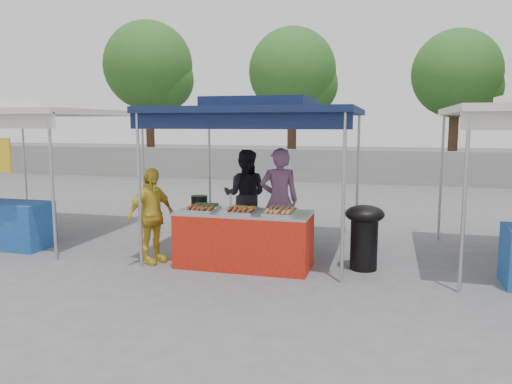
% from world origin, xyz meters
% --- Properties ---
extents(ground_plane, '(80.00, 80.00, 0.00)m').
position_xyz_m(ground_plane, '(0.00, 0.00, 0.00)').
color(ground_plane, '#545457').
extents(back_wall, '(40.00, 0.25, 1.20)m').
position_xyz_m(back_wall, '(0.00, 11.00, 0.60)').
color(back_wall, slate).
rests_on(back_wall, ground_plane).
extents(main_canopy, '(3.20, 3.20, 2.57)m').
position_xyz_m(main_canopy, '(0.00, 0.97, 2.37)').
color(main_canopy, '#B0B0B7').
rests_on(main_canopy, ground_plane).
extents(neighbor_stall_left, '(3.20, 3.20, 2.57)m').
position_xyz_m(neighbor_stall_left, '(-4.50, 0.57, 1.60)').
color(neighbor_stall_left, '#B0B0B7').
rests_on(neighbor_stall_left, ground_plane).
extents(tree_0, '(3.77, 3.76, 6.45)m').
position_xyz_m(tree_0, '(-7.82, 12.70, 4.41)').
color(tree_0, '#3D2517').
rests_on(tree_0, ground_plane).
extents(tree_1, '(3.50, 3.43, 5.90)m').
position_xyz_m(tree_1, '(-1.59, 12.68, 4.03)').
color(tree_1, '#3D2517').
rests_on(tree_1, ground_plane).
extents(tree_2, '(3.37, 3.29, 5.65)m').
position_xyz_m(tree_2, '(4.54, 13.33, 3.86)').
color(tree_2, '#3D2517').
rests_on(tree_2, ground_plane).
extents(vendor_table, '(2.00, 0.80, 0.85)m').
position_xyz_m(vendor_table, '(0.00, -0.10, 0.43)').
color(vendor_table, '#B61E10').
rests_on(vendor_table, ground_plane).
extents(food_tray_fl, '(0.42, 0.30, 0.07)m').
position_xyz_m(food_tray_fl, '(-0.60, -0.33, 0.88)').
color(food_tray_fl, '#BCBCC1').
rests_on(food_tray_fl, vendor_table).
extents(food_tray_fm, '(0.42, 0.30, 0.07)m').
position_xyz_m(food_tray_fm, '(0.01, -0.34, 0.88)').
color(food_tray_fm, '#BCBCC1').
rests_on(food_tray_fm, vendor_table).
extents(food_tray_fr, '(0.42, 0.30, 0.07)m').
position_xyz_m(food_tray_fr, '(0.57, -0.33, 0.88)').
color(food_tray_fr, '#BCBCC1').
rests_on(food_tray_fr, vendor_table).
extents(food_tray_bl, '(0.42, 0.30, 0.07)m').
position_xyz_m(food_tray_bl, '(-0.65, 0.00, 0.88)').
color(food_tray_bl, '#BCBCC1').
rests_on(food_tray_bl, vendor_table).
extents(food_tray_bm, '(0.42, 0.30, 0.07)m').
position_xyz_m(food_tray_bm, '(-0.03, -0.04, 0.88)').
color(food_tray_bm, '#BCBCC1').
rests_on(food_tray_bm, vendor_table).
extents(food_tray_br, '(0.42, 0.30, 0.07)m').
position_xyz_m(food_tray_br, '(0.57, -0.03, 0.88)').
color(food_tray_br, '#BCBCC1').
rests_on(food_tray_br, vendor_table).
extents(cooking_pot, '(0.26, 0.26, 0.15)m').
position_xyz_m(cooking_pot, '(-0.86, 0.28, 0.93)').
color(cooking_pot, black).
rests_on(cooking_pot, vendor_table).
extents(skewer_cup, '(0.07, 0.07, 0.09)m').
position_xyz_m(skewer_cup, '(-0.17, -0.21, 0.90)').
color(skewer_cup, '#B0B0B7').
rests_on(skewer_cup, vendor_table).
extents(wok_burner, '(0.58, 0.58, 0.97)m').
position_xyz_m(wok_burner, '(1.75, 0.24, 0.57)').
color(wok_burner, black).
rests_on(wok_burner, ground_plane).
extents(crate_left, '(0.53, 0.37, 0.32)m').
position_xyz_m(crate_left, '(-0.31, 0.52, 0.16)').
color(crate_left, '#123399').
rests_on(crate_left, ground_plane).
extents(crate_right, '(0.56, 0.39, 0.33)m').
position_xyz_m(crate_right, '(0.30, 0.60, 0.17)').
color(crate_right, '#123399').
rests_on(crate_right, ground_plane).
extents(crate_stacked, '(0.54, 0.38, 0.33)m').
position_xyz_m(crate_stacked, '(0.30, 0.60, 0.50)').
color(crate_stacked, '#123399').
rests_on(crate_stacked, crate_right).
extents(vendor_woman, '(0.74, 0.59, 1.76)m').
position_xyz_m(vendor_woman, '(0.32, 0.91, 0.88)').
color(vendor_woman, '#815277').
rests_on(vendor_woman, ground_plane).
extents(helper_man, '(0.89, 0.73, 1.68)m').
position_xyz_m(helper_man, '(-0.47, 1.59, 0.84)').
color(helper_man, black).
rests_on(helper_man, ground_plane).
extents(customer_person, '(0.68, 0.94, 1.48)m').
position_xyz_m(customer_person, '(-1.44, -0.25, 0.74)').
color(customer_person, gold).
rests_on(customer_person, ground_plane).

